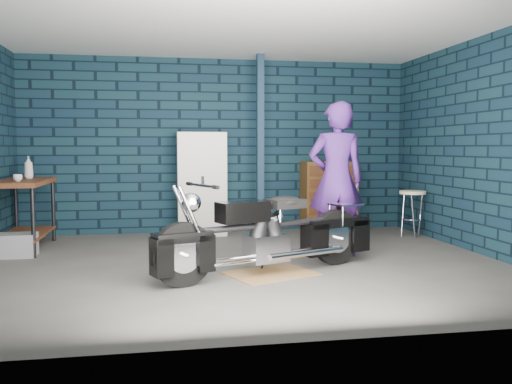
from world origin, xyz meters
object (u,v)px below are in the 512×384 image
person (336,179)px  shop_stool (412,214)px  motorcycle (271,228)px  workbench (24,215)px  locker (201,184)px  storage_bin (16,245)px  tool_chest (329,196)px

person → shop_stool: bearing=-139.8°
motorcycle → person: bearing=18.3°
workbench → locker: 2.53m
workbench → storage_bin: bearing=-87.7°
shop_stool → person: bearing=-145.2°
shop_stool → motorcycle: bearing=-143.0°
storage_bin → locker: bearing=29.1°
locker → shop_stool: locker is taller
motorcycle → storage_bin: bearing=131.9°
locker → tool_chest: 2.03m
locker → person: bearing=-51.3°
motorcycle → tool_chest: tool_chest is taller
person → shop_stool: size_ratio=2.71×
person → tool_chest: person is taller
motorcycle → person: person is taller
tool_chest → shop_stool: (1.02, -0.82, -0.21)m
motorcycle → storage_bin: size_ratio=4.89×
locker → tool_chest: bearing=0.0°
person → tool_chest: bearing=-99.7°
workbench → motorcycle: 3.47m
storage_bin → shop_stool: (5.39, 0.49, 0.20)m
locker → storage_bin: bearing=-150.9°
person → shop_stool: 1.95m
motorcycle → locker: locker is taller
person → storage_bin: size_ratio=4.12×
person → motorcycle: bearing=45.6°
shop_stool → storage_bin: bearing=-174.8°
storage_bin → shop_stool: shop_stool is taller
locker → shop_stool: (3.04, -0.82, -0.43)m
workbench → shop_stool: 5.41m
motorcycle → locker: (-0.52, 2.72, 0.29)m
storage_bin → tool_chest: size_ratio=0.41×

